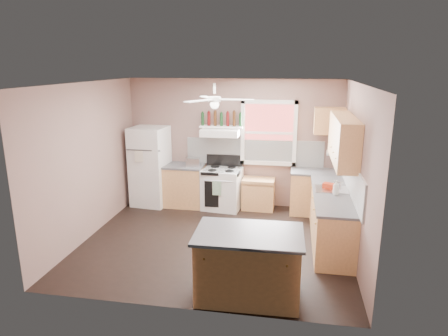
% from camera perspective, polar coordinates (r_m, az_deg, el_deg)
% --- Properties ---
extents(floor, '(4.50, 4.50, 0.00)m').
position_cam_1_polar(floor, '(7.06, -1.24, -10.44)').
color(floor, black).
rests_on(floor, ground).
extents(ceiling, '(4.50, 4.50, 0.00)m').
position_cam_1_polar(ceiling, '(6.39, -1.38, 12.02)').
color(ceiling, white).
rests_on(ceiling, ground).
extents(wall_back, '(4.50, 0.05, 2.70)m').
position_cam_1_polar(wall_back, '(8.54, 1.34, 3.59)').
color(wall_back, '#7C5E56').
rests_on(wall_back, ground).
extents(wall_right, '(0.05, 4.00, 2.70)m').
position_cam_1_polar(wall_right, '(6.56, 18.59, -0.65)').
color(wall_right, '#7C5E56').
rests_on(wall_right, ground).
extents(wall_left, '(0.05, 4.00, 2.70)m').
position_cam_1_polar(wall_left, '(7.38, -18.92, 0.98)').
color(wall_left, '#7C5E56').
rests_on(wall_left, ground).
extents(backsplash_back, '(2.90, 0.03, 0.55)m').
position_cam_1_polar(backsplash_back, '(8.49, 4.30, 2.26)').
color(backsplash_back, white).
rests_on(backsplash_back, wall_back).
extents(backsplash_right, '(0.03, 2.60, 0.55)m').
position_cam_1_polar(backsplash_right, '(6.88, 17.79, -1.39)').
color(backsplash_right, white).
rests_on(backsplash_right, wall_right).
extents(window_view, '(1.00, 0.02, 1.20)m').
position_cam_1_polar(window_view, '(8.38, 6.41, 5.01)').
color(window_view, maroon).
rests_on(window_view, wall_back).
extents(window_frame, '(1.16, 0.07, 1.36)m').
position_cam_1_polar(window_frame, '(8.35, 6.39, 4.98)').
color(window_frame, white).
rests_on(window_frame, wall_back).
extents(refrigerator, '(0.78, 0.77, 1.70)m').
position_cam_1_polar(refrigerator, '(8.74, -10.49, 0.24)').
color(refrigerator, white).
rests_on(refrigerator, floor).
extents(base_cabinet_left, '(0.90, 0.60, 0.86)m').
position_cam_1_polar(base_cabinet_left, '(8.68, -5.96, -2.58)').
color(base_cabinet_left, '#B07C49').
rests_on(base_cabinet_left, floor).
extents(counter_left, '(0.92, 0.62, 0.04)m').
position_cam_1_polar(counter_left, '(8.56, -6.04, 0.30)').
color(counter_left, '#48484B').
rests_on(counter_left, base_cabinet_left).
extents(toaster, '(0.30, 0.21, 0.18)m').
position_cam_1_polar(toaster, '(8.38, -4.49, 0.80)').
color(toaster, silver).
rests_on(toaster, counter_left).
extents(stove, '(0.84, 0.72, 0.86)m').
position_cam_1_polar(stove, '(8.45, -0.26, -2.99)').
color(stove, white).
rests_on(stove, floor).
extents(range_hood, '(0.78, 0.50, 0.14)m').
position_cam_1_polar(range_hood, '(8.27, -0.52, 5.11)').
color(range_hood, white).
rests_on(range_hood, wall_back).
extents(bottle_shelf, '(0.90, 0.26, 0.03)m').
position_cam_1_polar(bottle_shelf, '(8.37, -0.37, 5.92)').
color(bottle_shelf, white).
rests_on(bottle_shelf, range_hood).
extents(cart, '(0.67, 0.45, 0.66)m').
position_cam_1_polar(cart, '(8.47, 4.92, -3.70)').
color(cart, '#B07C49').
rests_on(cart, floor).
extents(base_cabinet_corner, '(1.00, 0.60, 0.86)m').
position_cam_1_polar(base_cabinet_corner, '(8.38, 12.89, -3.52)').
color(base_cabinet_corner, '#B07C49').
rests_on(base_cabinet_corner, floor).
extents(base_cabinet_right, '(0.60, 2.20, 0.86)m').
position_cam_1_polar(base_cabinet_right, '(7.08, 15.02, -7.09)').
color(base_cabinet_right, '#B07C49').
rests_on(base_cabinet_right, floor).
extents(counter_corner, '(1.02, 0.62, 0.04)m').
position_cam_1_polar(counter_corner, '(8.26, 13.07, -0.55)').
color(counter_corner, '#48484B').
rests_on(counter_corner, base_cabinet_corner).
extents(counter_right, '(0.62, 2.22, 0.04)m').
position_cam_1_polar(counter_right, '(6.93, 15.18, -3.63)').
color(counter_right, '#48484B').
rests_on(counter_right, base_cabinet_right).
extents(sink, '(0.55, 0.45, 0.03)m').
position_cam_1_polar(sink, '(7.12, 15.06, -3.01)').
color(sink, silver).
rests_on(sink, counter_right).
extents(faucet, '(0.03, 0.03, 0.14)m').
position_cam_1_polar(faucet, '(7.11, 16.38, -2.49)').
color(faucet, silver).
rests_on(faucet, sink).
extents(upper_cabinet_right, '(0.33, 1.80, 0.76)m').
position_cam_1_polar(upper_cabinet_right, '(6.92, 16.70, 3.94)').
color(upper_cabinet_right, '#B07C49').
rests_on(upper_cabinet_right, wall_right).
extents(upper_cabinet_corner, '(0.60, 0.33, 0.52)m').
position_cam_1_polar(upper_cabinet_corner, '(8.20, 14.85, 6.52)').
color(upper_cabinet_corner, '#B07C49').
rests_on(upper_cabinet_corner, wall_back).
extents(paper_towel, '(0.26, 0.12, 0.12)m').
position_cam_1_polar(paper_towel, '(8.35, 15.36, 2.09)').
color(paper_towel, white).
rests_on(paper_towel, wall_back).
extents(island, '(1.34, 0.87, 0.86)m').
position_cam_1_polar(island, '(5.40, 3.51, -13.76)').
color(island, '#B07C49').
rests_on(island, floor).
extents(island_top, '(1.42, 0.94, 0.04)m').
position_cam_1_polar(island_top, '(5.20, 3.59, -9.40)').
color(island_top, '#48484B').
rests_on(island_top, island).
extents(ceiling_fan_hub, '(0.20, 0.20, 0.08)m').
position_cam_1_polar(ceiling_fan_hub, '(6.41, -1.36, 9.78)').
color(ceiling_fan_hub, white).
rests_on(ceiling_fan_hub, ceiling).
extents(soap_bottle, '(0.10, 0.10, 0.25)m').
position_cam_1_polar(soap_bottle, '(6.81, 15.70, -2.71)').
color(soap_bottle, silver).
rests_on(soap_bottle, counter_right).
extents(red_caddy, '(0.21, 0.18, 0.10)m').
position_cam_1_polar(red_caddy, '(7.12, 14.70, -2.51)').
color(red_caddy, '#AC280E').
rests_on(red_caddy, counter_right).
extents(wine_bottles, '(0.86, 0.06, 0.31)m').
position_cam_1_polar(wine_bottles, '(8.34, -0.36, 7.00)').
color(wine_bottles, '#143819').
rests_on(wine_bottles, bottle_shelf).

